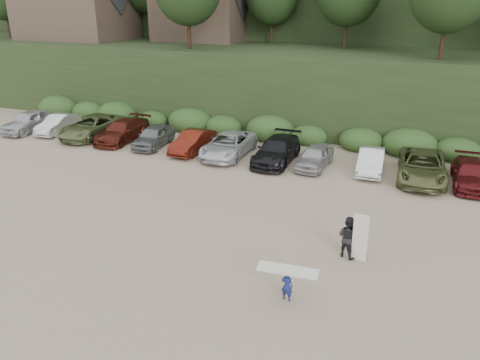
% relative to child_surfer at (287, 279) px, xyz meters
% --- Properties ---
extents(ground, '(120.00, 120.00, 0.00)m').
position_rel_child_surfer_xyz_m(ground, '(-4.65, 4.02, -0.86)').
color(ground, tan).
rests_on(ground, ground).
extents(parked_cars, '(39.71, 6.01, 1.64)m').
position_rel_child_surfer_xyz_m(parked_cars, '(-6.74, 14.01, -0.10)').
color(parked_cars, '#B3B3B8').
rests_on(parked_cars, ground).
extents(child_surfer, '(2.15, 0.76, 1.27)m').
position_rel_child_surfer_xyz_m(child_surfer, '(0.00, 0.00, 0.00)').
color(child_surfer, navy).
rests_on(child_surfer, ground).
extents(adult_surfer, '(1.35, 0.96, 2.12)m').
position_rel_child_surfer_xyz_m(adult_surfer, '(1.49, 3.75, 0.05)').
color(adult_surfer, black).
rests_on(adult_surfer, ground).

